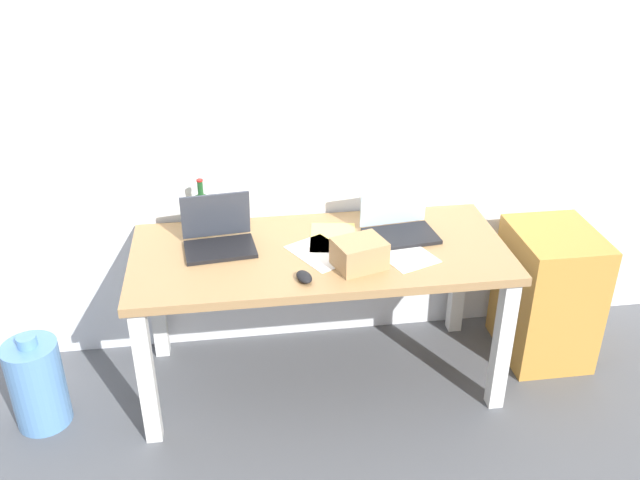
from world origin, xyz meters
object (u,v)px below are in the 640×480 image
object	(u,v)px
desk	(320,268)
cardboard_box	(359,254)
computer_mouse	(304,277)
water_cooler_jug	(37,384)
laptop_left	(219,237)
filing_cabinet	(547,294)
laptop_right	(398,223)
beer_bottle	(202,211)

from	to	relation	value
desk	cardboard_box	distance (m)	0.28
computer_mouse	water_cooler_jug	bearing A→B (deg)	159.62
laptop_left	computer_mouse	size ratio (longest dim) A/B	3.36
computer_mouse	filing_cabinet	size ratio (longest dim) A/B	0.14
laptop_left	water_cooler_jug	world-z (taller)	laptop_left
desk	laptop_right	xyz separation A→B (m)	(0.39, 0.10, 0.15)
laptop_left	beer_bottle	xyz separation A→B (m)	(-0.07, 0.18, 0.05)
computer_mouse	filing_cabinet	world-z (taller)	computer_mouse
cardboard_box	beer_bottle	bearing A→B (deg)	146.55
desk	computer_mouse	world-z (taller)	computer_mouse
water_cooler_jug	beer_bottle	bearing A→B (deg)	27.32
water_cooler_jug	laptop_right	bearing A→B (deg)	7.84
filing_cabinet	desk	bearing A→B (deg)	-177.03
computer_mouse	laptop_left	bearing A→B (deg)	120.91
beer_bottle	computer_mouse	size ratio (longest dim) A/B	2.60
filing_cabinet	laptop_left	bearing A→B (deg)	178.94
beer_bottle	water_cooler_jug	xyz separation A→B (m)	(-0.78, -0.40, -0.61)
cardboard_box	laptop_right	bearing A→B (deg)	48.79
beer_bottle	computer_mouse	xyz separation A→B (m)	(0.42, -0.53, -0.08)
computer_mouse	cardboard_box	bearing A→B (deg)	3.94
laptop_right	cardboard_box	bearing A→B (deg)	-131.21
laptop_left	filing_cabinet	xyz separation A→B (m)	(1.63, -0.03, -0.44)
laptop_left	computer_mouse	bearing A→B (deg)	-44.59
computer_mouse	water_cooler_jug	xyz separation A→B (m)	(-1.20, 0.12, -0.53)
beer_bottle	filing_cabinet	size ratio (longest dim) A/B	0.37
desk	filing_cabinet	size ratio (longest dim) A/B	2.44
desk	computer_mouse	distance (m)	0.30
beer_bottle	desk	bearing A→B (deg)	-27.59
laptop_left	laptop_right	world-z (taller)	laptop_right
laptop_right	computer_mouse	size ratio (longest dim) A/B	3.52
beer_bottle	water_cooler_jug	distance (m)	1.07
desk	filing_cabinet	xyz separation A→B (m)	(1.18, 0.06, -0.29)
laptop_left	beer_bottle	world-z (taller)	beer_bottle
beer_bottle	filing_cabinet	distance (m)	1.78
water_cooler_jug	filing_cabinet	world-z (taller)	filing_cabinet
laptop_right	laptop_left	bearing A→B (deg)	-179.19
computer_mouse	laptop_right	bearing A→B (deg)	21.58
computer_mouse	filing_cabinet	distance (m)	1.38
laptop_right	cardboard_box	distance (m)	0.36
beer_bottle	cardboard_box	distance (m)	0.80
cardboard_box	water_cooler_jug	bearing A→B (deg)	178.41
water_cooler_jug	filing_cabinet	distance (m)	2.49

